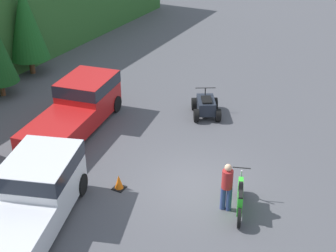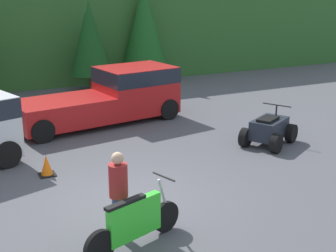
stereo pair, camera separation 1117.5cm
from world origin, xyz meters
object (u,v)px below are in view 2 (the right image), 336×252
dirt_bike (135,222)px  quad_atv (269,130)px  pickup_truck_red (114,94)px  traffic_cone (47,166)px  rider_person (119,192)px

dirt_bike → quad_atv: dirt_bike is taller
pickup_truck_red → traffic_cone: 5.32m
pickup_truck_red → dirt_bike: size_ratio=2.78×
quad_atv → pickup_truck_red: bearing=97.6°
pickup_truck_red → traffic_cone: size_ratio=10.92×
pickup_truck_red → traffic_cone: bearing=-137.4°
pickup_truck_red → rider_person: size_ratio=3.41×
rider_person → traffic_cone: (-0.61, 3.77, -0.70)m
pickup_truck_red → traffic_cone: (-3.31, -4.10, -0.73)m
quad_atv → traffic_cone: bearing=147.0°
dirt_bike → pickup_truck_red: bearing=54.6°
dirt_bike → rider_person: (-0.14, 0.43, 0.46)m
quad_atv → dirt_bike: bearing=-176.9°
rider_person → pickup_truck_red: bearing=65.0°
pickup_truck_red → dirt_bike: bearing=-115.6°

